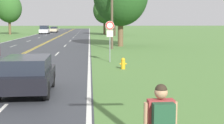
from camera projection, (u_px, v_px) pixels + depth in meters
name	position (u px, v px, depth m)	size (l,w,h in m)	color
hitchhiker_person	(161.00, 123.00, 5.29)	(0.59, 0.42, 1.73)	#475175
fire_hydrant	(123.00, 63.00, 18.22)	(0.40, 0.24, 0.66)	gold
traffic_sign	(110.00, 31.00, 21.09)	(0.60, 0.10, 2.80)	gray
tree_left_verge	(115.00, 5.00, 59.24)	(4.24, 4.24, 8.36)	#473828
tree_mid_treeline	(9.00, 8.00, 66.03)	(5.33, 5.33, 8.63)	brown
tree_right_cluster	(104.00, 10.00, 65.67)	(4.80, 4.80, 7.86)	brown
car_black_hatchback_nearest	(27.00, 74.00, 11.97)	(1.98, 3.62, 1.42)	black
car_silver_van_mid_near	(44.00, 30.00, 69.75)	(2.06, 4.69, 1.86)	black
car_champagne_hatchback_mid_far	(54.00, 29.00, 79.15)	(1.76, 4.09, 1.46)	black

